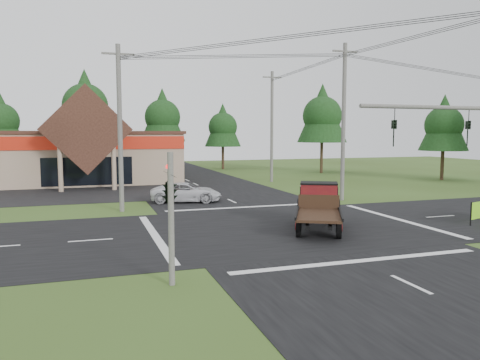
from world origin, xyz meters
name	(u,v)px	position (x,y,z in m)	size (l,w,h in m)	color
ground	(287,227)	(0.00, 0.00, 0.00)	(120.00, 120.00, 0.00)	#374B1A
road_ns	(287,227)	(0.00, 0.00, 0.01)	(12.00, 120.00, 0.02)	black
road_ew	(287,227)	(0.00, 0.00, 0.01)	(120.00, 12.00, 0.02)	black
parking_apron	(37,194)	(-14.00, 19.00, 0.01)	(28.00, 14.00, 0.02)	black
cvs_building	(28,155)	(-15.70, 29.57, 2.78)	(30.40, 18.20, 9.19)	tan
traffic_signal_corner	(170,179)	(-7.50, -7.32, 3.52)	(0.53, 2.48, 4.40)	#595651
utility_pole_nw	(120,127)	(-8.00, 8.00, 5.39)	(2.00, 0.30, 10.50)	#595651
utility_pole_ne	(344,121)	(8.00, 8.00, 5.89)	(2.00, 0.30, 11.50)	#595651
utility_pole_n	(272,126)	(8.00, 22.00, 5.74)	(2.00, 0.30, 11.20)	#595651
tree_row_b	(1,119)	(-20.00, 42.00, 6.70)	(5.60, 5.60, 10.10)	#332316
tree_row_c	(85,104)	(-10.00, 41.00, 8.72)	(7.28, 7.28, 13.13)	#332316
tree_row_d	(162,116)	(0.00, 42.00, 7.38)	(6.16, 6.16, 11.11)	#332316
tree_row_e	(223,126)	(8.00, 40.00, 6.03)	(5.04, 5.04, 9.09)	#332316
tree_side_ne	(322,114)	(18.00, 30.00, 7.38)	(6.16, 6.16, 11.11)	#332316
tree_side_e_near	(444,123)	(26.00, 18.00, 6.03)	(5.04, 5.04, 9.09)	#332316
antique_flatbed_truck	(319,207)	(1.18, -1.27, 1.21)	(2.21, 5.80, 2.43)	#540C13
white_pickup	(186,192)	(-3.25, 10.79, 0.70)	(2.34, 5.06, 1.41)	silver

